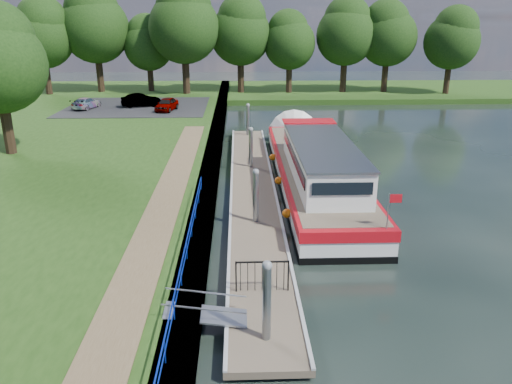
{
  "coord_description": "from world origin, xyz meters",
  "views": [
    {
      "loc": [
        -0.75,
        -12.99,
        9.39
      ],
      "look_at": [
        0.05,
        9.74,
        1.4
      ],
      "focal_mm": 35.0,
      "sensor_mm": 36.0,
      "label": 1
    }
  ],
  "objects_px": {
    "barge": "(313,166)",
    "car_a": "(167,104)",
    "car_c": "(86,103)",
    "pontoon": "(253,193)",
    "car_b": "(141,100)"
  },
  "relations": [
    {
      "from": "car_c",
      "to": "barge",
      "type": "bearing_deg",
      "value": 146.57
    },
    {
      "from": "pontoon",
      "to": "barge",
      "type": "bearing_deg",
      "value": 31.43
    },
    {
      "from": "car_b",
      "to": "pontoon",
      "type": "bearing_deg",
      "value": -172.99
    },
    {
      "from": "car_a",
      "to": "car_b",
      "type": "relative_size",
      "value": 0.92
    },
    {
      "from": "car_b",
      "to": "car_c",
      "type": "height_order",
      "value": "car_b"
    },
    {
      "from": "pontoon",
      "to": "car_b",
      "type": "bearing_deg",
      "value": 113.0
    },
    {
      "from": "barge",
      "to": "car_a",
      "type": "distance_m",
      "value": 23.19
    },
    {
      "from": "barge",
      "to": "car_b",
      "type": "bearing_deg",
      "value": 121.97
    },
    {
      "from": "pontoon",
      "to": "car_c",
      "type": "bearing_deg",
      "value": 123.39
    },
    {
      "from": "barge",
      "to": "car_c",
      "type": "distance_m",
      "value": 29.13
    },
    {
      "from": "pontoon",
      "to": "car_b",
      "type": "height_order",
      "value": "car_b"
    },
    {
      "from": "barge",
      "to": "car_a",
      "type": "relative_size",
      "value": 5.81
    },
    {
      "from": "pontoon",
      "to": "car_c",
      "type": "height_order",
      "value": "car_c"
    },
    {
      "from": "pontoon",
      "to": "barge",
      "type": "height_order",
      "value": "barge"
    },
    {
      "from": "pontoon",
      "to": "barge",
      "type": "distance_m",
      "value": 4.31
    }
  ]
}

